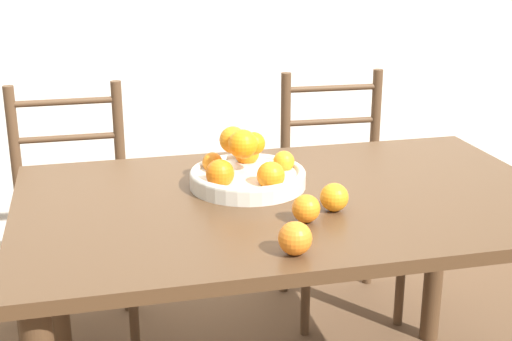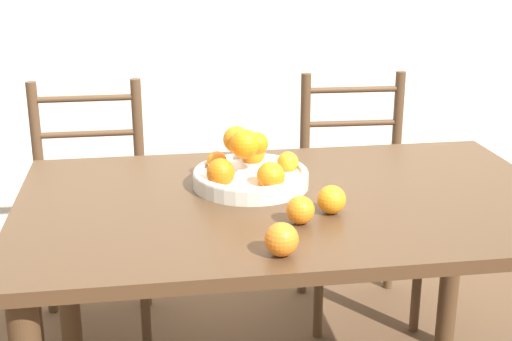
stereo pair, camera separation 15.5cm
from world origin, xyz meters
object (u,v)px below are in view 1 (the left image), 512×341
object	(u,v)px
orange_loose_1	(334,197)
chair_right	(339,197)
orange_loose_2	(306,209)
fruit_bowl	(247,171)
orange_loose_0	(295,238)
chair_left	(73,221)

from	to	relation	value
orange_loose_1	chair_right	bearing A→B (deg)	68.45
orange_loose_2	fruit_bowl	bearing A→B (deg)	106.22
orange_loose_0	fruit_bowl	bearing A→B (deg)	90.42
chair_left	orange_loose_0	bearing A→B (deg)	-64.43
orange_loose_0	chair_right	world-z (taller)	chair_right
orange_loose_1	chair_right	distance (m)	0.99
fruit_bowl	chair_left	distance (m)	0.88
orange_loose_0	chair_left	distance (m)	1.26
fruit_bowl	chair_right	bearing A→B (deg)	50.20
fruit_bowl	chair_right	world-z (taller)	fruit_bowl
orange_loose_1	chair_right	size ratio (longest dim) A/B	0.08
fruit_bowl	orange_loose_0	distance (m)	0.47
fruit_bowl	orange_loose_0	size ratio (longest dim) A/B	4.27
orange_loose_1	chair_left	bearing A→B (deg)	128.72
fruit_bowl	orange_loose_1	xyz separation A→B (m)	(0.18, -0.24, -0.01)
orange_loose_2	chair_left	bearing A→B (deg)	123.04
chair_right	orange_loose_2	bearing A→B (deg)	-112.72
orange_loose_1	chair_right	world-z (taller)	chair_right
orange_loose_1	orange_loose_2	xyz separation A→B (m)	(-0.09, -0.06, -0.00)
orange_loose_2	chair_right	world-z (taller)	chair_right
orange_loose_0	orange_loose_2	xyz separation A→B (m)	(0.08, 0.18, -0.00)
orange_loose_0	orange_loose_2	world-z (taller)	orange_loose_0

